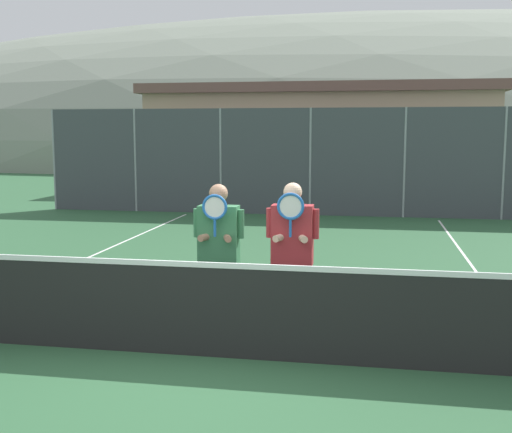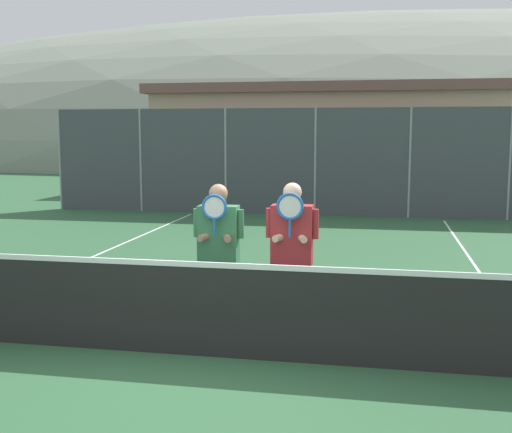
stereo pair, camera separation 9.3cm
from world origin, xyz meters
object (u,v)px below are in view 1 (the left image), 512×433
object	(u,v)px
car_far_left	(187,173)
car_left_of_center	(333,174)
player_center_left	(292,247)
player_leftmost	(219,246)
car_center	(494,178)

from	to	relation	value
car_far_left	car_left_of_center	distance (m)	4.92
player_center_left	car_far_left	world-z (taller)	car_far_left
player_center_left	car_far_left	xyz separation A→B (m)	(-5.31, 13.89, -0.11)
player_leftmost	car_far_left	world-z (taller)	car_far_left
car_far_left	car_center	xyz separation A→B (m)	(9.81, -0.35, -0.02)
player_leftmost	car_left_of_center	size ratio (longest dim) A/B	0.42
car_center	player_leftmost	bearing A→B (deg)	-111.47
player_leftmost	player_center_left	xyz separation A→B (m)	(0.83, 0.02, 0.01)
player_center_left	car_far_left	size ratio (longest dim) A/B	0.37
player_leftmost	player_center_left	bearing A→B (deg)	1.04
car_left_of_center	player_leftmost	bearing A→B (deg)	-91.79
player_center_left	car_left_of_center	world-z (taller)	car_left_of_center
player_center_left	player_leftmost	bearing A→B (deg)	-178.96
player_center_left	car_center	distance (m)	14.26
player_leftmost	car_center	distance (m)	14.56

